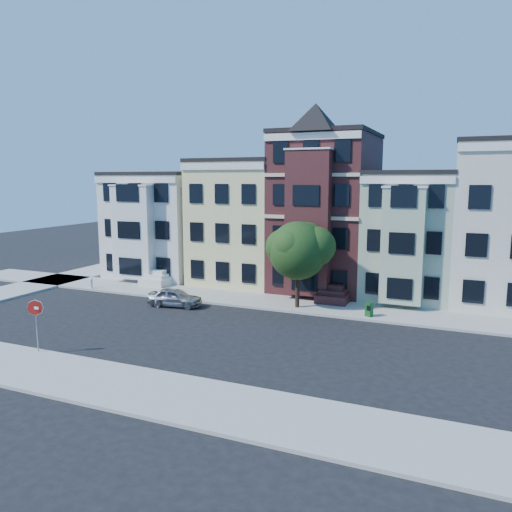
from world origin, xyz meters
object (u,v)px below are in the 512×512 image
at_px(fire_hydrant, 91,284).
at_px(parked_car, 175,297).
at_px(newspaper_box, 369,309).
at_px(stop_sign, 36,322).
at_px(street_tree, 298,255).

bearing_deg(fire_hydrant, parked_car, -11.29).
height_order(parked_car, newspaper_box, parked_car).
bearing_deg(stop_sign, parked_car, 80.19).
distance_m(newspaper_box, fire_hydrant, 21.74).
bearing_deg(fire_hydrant, stop_sign, -58.72).
distance_m(parked_car, newspaper_box, 13.08).
xyz_separation_m(fire_hydrant, stop_sign, (7.65, -12.60, 1.17)).
distance_m(parked_car, stop_sign, 10.95).
bearing_deg(newspaper_box, street_tree, -160.23).
relative_size(parked_car, fire_hydrant, 5.74).
bearing_deg(fire_hydrant, street_tree, 2.79).
distance_m(fire_hydrant, stop_sign, 14.79).
xyz_separation_m(street_tree, parked_car, (-8.00, -2.59, -3.10)).
xyz_separation_m(street_tree, stop_sign, (-9.19, -13.42, -2.09)).
distance_m(street_tree, parked_car, 8.96).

